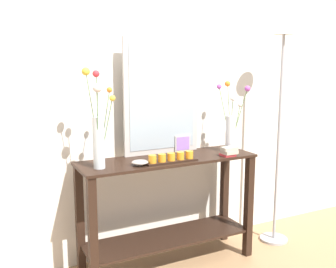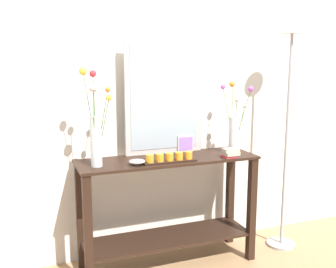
{
  "view_description": "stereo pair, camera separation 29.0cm",
  "coord_description": "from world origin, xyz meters",
  "px_view_note": "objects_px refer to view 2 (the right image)",
  "views": [
    {
      "loc": [
        -1.29,
        -2.55,
        1.53
      ],
      "look_at": [
        0.0,
        0.0,
        1.03
      ],
      "focal_mm": 42.15,
      "sensor_mm": 36.0,
      "label": 1
    },
    {
      "loc": [
        -1.03,
        -2.67,
        1.53
      ],
      "look_at": [
        0.0,
        0.0,
        1.03
      ],
      "focal_mm": 42.15,
      "sensor_mm": 36.0,
      "label": 2
    }
  ],
  "objects_px": {
    "floor_lamp": "(289,98)",
    "tall_vase_left": "(96,129)",
    "candle_tray": "(170,158)",
    "book_stack": "(231,153)",
    "picture_frame_small": "(186,144)",
    "decorative_bowl": "(137,162)",
    "vase_right": "(235,128)",
    "mirror_leaning": "(164,96)",
    "console_table": "(168,201)"
  },
  "relations": [
    {
      "from": "vase_right",
      "to": "candle_tray",
      "type": "relative_size",
      "value": 1.42
    },
    {
      "from": "decorative_bowl",
      "to": "floor_lamp",
      "type": "distance_m",
      "value": 1.35
    },
    {
      "from": "floor_lamp",
      "to": "console_table",
      "type": "bearing_deg",
      "value": 176.97
    },
    {
      "from": "console_table",
      "to": "tall_vase_left",
      "type": "height_order",
      "value": "tall_vase_left"
    },
    {
      "from": "tall_vase_left",
      "to": "floor_lamp",
      "type": "height_order",
      "value": "floor_lamp"
    },
    {
      "from": "mirror_leaning",
      "to": "tall_vase_left",
      "type": "height_order",
      "value": "mirror_leaning"
    },
    {
      "from": "tall_vase_left",
      "to": "picture_frame_small",
      "type": "xyz_separation_m",
      "value": [
        0.75,
        0.21,
        -0.19
      ]
    },
    {
      "from": "console_table",
      "to": "book_stack",
      "type": "height_order",
      "value": "book_stack"
    },
    {
      "from": "decorative_bowl",
      "to": "console_table",
      "type": "bearing_deg",
      "value": 21.52
    },
    {
      "from": "tall_vase_left",
      "to": "candle_tray",
      "type": "bearing_deg",
      "value": -7.28
    },
    {
      "from": "decorative_bowl",
      "to": "mirror_leaning",
      "type": "bearing_deg",
      "value": 42.55
    },
    {
      "from": "candle_tray",
      "to": "vase_right",
      "type": "bearing_deg",
      "value": 8.58
    },
    {
      "from": "tall_vase_left",
      "to": "decorative_bowl",
      "type": "bearing_deg",
      "value": -10.57
    },
    {
      "from": "mirror_leaning",
      "to": "tall_vase_left",
      "type": "bearing_deg",
      "value": -158.24
    },
    {
      "from": "console_table",
      "to": "book_stack",
      "type": "xyz_separation_m",
      "value": [
        0.45,
        -0.15,
        0.37
      ]
    },
    {
      "from": "console_table",
      "to": "book_stack",
      "type": "bearing_deg",
      "value": -18.37
    },
    {
      "from": "candle_tray",
      "to": "console_table",
      "type": "bearing_deg",
      "value": 73.97
    },
    {
      "from": "picture_frame_small",
      "to": "decorative_bowl",
      "type": "bearing_deg",
      "value": -151.38
    },
    {
      "from": "console_table",
      "to": "vase_right",
      "type": "relative_size",
      "value": 2.42
    },
    {
      "from": "candle_tray",
      "to": "picture_frame_small",
      "type": "relative_size",
      "value": 2.83
    },
    {
      "from": "candle_tray",
      "to": "book_stack",
      "type": "bearing_deg",
      "value": -3.15
    },
    {
      "from": "mirror_leaning",
      "to": "picture_frame_small",
      "type": "bearing_deg",
      "value": -6.1
    },
    {
      "from": "candle_tray",
      "to": "tall_vase_left",
      "type": "bearing_deg",
      "value": 172.72
    },
    {
      "from": "mirror_leaning",
      "to": "candle_tray",
      "type": "distance_m",
      "value": 0.52
    },
    {
      "from": "vase_right",
      "to": "floor_lamp",
      "type": "distance_m",
      "value": 0.53
    },
    {
      "from": "candle_tray",
      "to": "decorative_bowl",
      "type": "height_order",
      "value": "candle_tray"
    },
    {
      "from": "floor_lamp",
      "to": "mirror_leaning",
      "type": "bearing_deg",
      "value": 166.95
    },
    {
      "from": "candle_tray",
      "to": "decorative_bowl",
      "type": "relative_size",
      "value": 3.37
    },
    {
      "from": "floor_lamp",
      "to": "picture_frame_small",
      "type": "bearing_deg",
      "value": 165.49
    },
    {
      "from": "picture_frame_small",
      "to": "floor_lamp",
      "type": "distance_m",
      "value": 0.91
    },
    {
      "from": "tall_vase_left",
      "to": "floor_lamp",
      "type": "xyz_separation_m",
      "value": [
        1.56,
        0.0,
        0.16
      ]
    },
    {
      "from": "decorative_bowl",
      "to": "book_stack",
      "type": "height_order",
      "value": "book_stack"
    },
    {
      "from": "mirror_leaning",
      "to": "book_stack",
      "type": "height_order",
      "value": "mirror_leaning"
    },
    {
      "from": "floor_lamp",
      "to": "tall_vase_left",
      "type": "bearing_deg",
      "value": -179.91
    },
    {
      "from": "vase_right",
      "to": "book_stack",
      "type": "xyz_separation_m",
      "value": [
        -0.1,
        -0.11,
        -0.17
      ]
    },
    {
      "from": "picture_frame_small",
      "to": "floor_lamp",
      "type": "height_order",
      "value": "floor_lamp"
    },
    {
      "from": "vase_right",
      "to": "decorative_bowl",
      "type": "relative_size",
      "value": 4.79
    },
    {
      "from": "book_stack",
      "to": "decorative_bowl",
      "type": "bearing_deg",
      "value": 176.75
    },
    {
      "from": "mirror_leaning",
      "to": "vase_right",
      "type": "distance_m",
      "value": 0.6
    },
    {
      "from": "decorative_bowl",
      "to": "book_stack",
      "type": "relative_size",
      "value": 0.97
    },
    {
      "from": "console_table",
      "to": "candle_tray",
      "type": "height_order",
      "value": "candle_tray"
    },
    {
      "from": "book_stack",
      "to": "vase_right",
      "type": "bearing_deg",
      "value": 49.93
    },
    {
      "from": "console_table",
      "to": "book_stack",
      "type": "relative_size",
      "value": 11.26
    },
    {
      "from": "vase_right",
      "to": "decorative_bowl",
      "type": "bearing_deg",
      "value": -174.89
    },
    {
      "from": "decorative_bowl",
      "to": "book_stack",
      "type": "bearing_deg",
      "value": -3.25
    },
    {
      "from": "mirror_leaning",
      "to": "vase_right",
      "type": "bearing_deg",
      "value": -22.46
    },
    {
      "from": "candle_tray",
      "to": "floor_lamp",
      "type": "distance_m",
      "value": 1.13
    },
    {
      "from": "candle_tray",
      "to": "book_stack",
      "type": "distance_m",
      "value": 0.48
    },
    {
      "from": "mirror_leaning",
      "to": "candle_tray",
      "type": "relative_size",
      "value": 2.27
    },
    {
      "from": "mirror_leaning",
      "to": "vase_right",
      "type": "xyz_separation_m",
      "value": [
        0.51,
        -0.21,
        -0.24
      ]
    }
  ]
}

